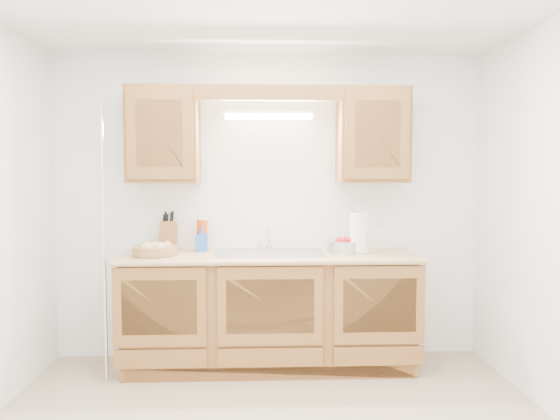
{
  "coord_description": "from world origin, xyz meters",
  "views": [
    {
      "loc": [
        -0.09,
        -3.02,
        1.52
      ],
      "look_at": [
        0.07,
        0.85,
        1.26
      ],
      "focal_mm": 35.0,
      "sensor_mm": 36.0,
      "label": 1
    }
  ],
  "objects_px": {
    "knife_block": "(168,236)",
    "fruit_basket": "(155,249)",
    "paper_towel": "(359,234)",
    "apple_bowl": "(343,246)"
  },
  "relations": [
    {
      "from": "fruit_basket",
      "to": "paper_towel",
      "type": "xyz_separation_m",
      "value": [
        1.58,
        0.04,
        0.11
      ]
    },
    {
      "from": "knife_block",
      "to": "fruit_basket",
      "type": "bearing_deg",
      "value": -97.9
    },
    {
      "from": "paper_towel",
      "to": "apple_bowl",
      "type": "distance_m",
      "value": 0.16
    },
    {
      "from": "apple_bowl",
      "to": "knife_block",
      "type": "bearing_deg",
      "value": 172.2
    },
    {
      "from": "knife_block",
      "to": "paper_towel",
      "type": "relative_size",
      "value": 0.91
    },
    {
      "from": "fruit_basket",
      "to": "apple_bowl",
      "type": "distance_m",
      "value": 1.46
    },
    {
      "from": "knife_block",
      "to": "paper_towel",
      "type": "xyz_separation_m",
      "value": [
        1.52,
        -0.22,
        0.03
      ]
    },
    {
      "from": "knife_block",
      "to": "paper_towel",
      "type": "bearing_deg",
      "value": -2.66
    },
    {
      "from": "knife_block",
      "to": "apple_bowl",
      "type": "bearing_deg",
      "value": -2.38
    },
    {
      "from": "knife_block",
      "to": "apple_bowl",
      "type": "relative_size",
      "value": 1.3
    }
  ]
}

